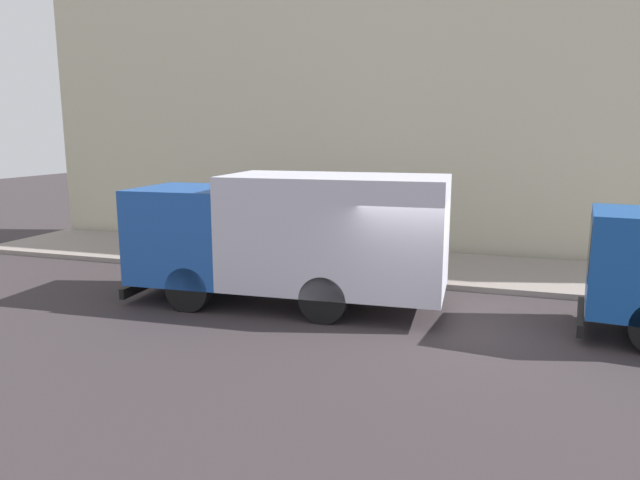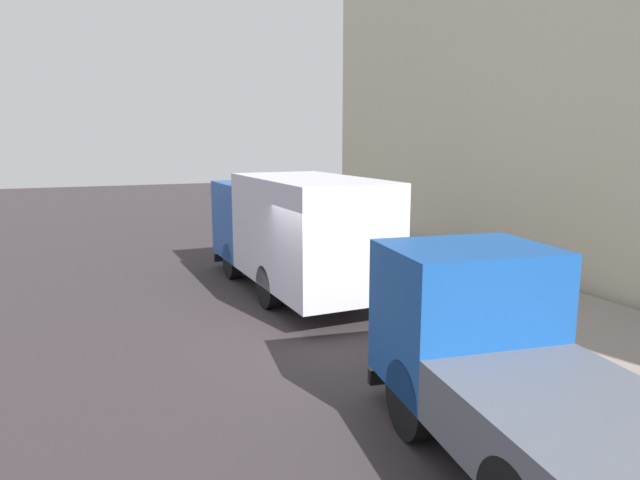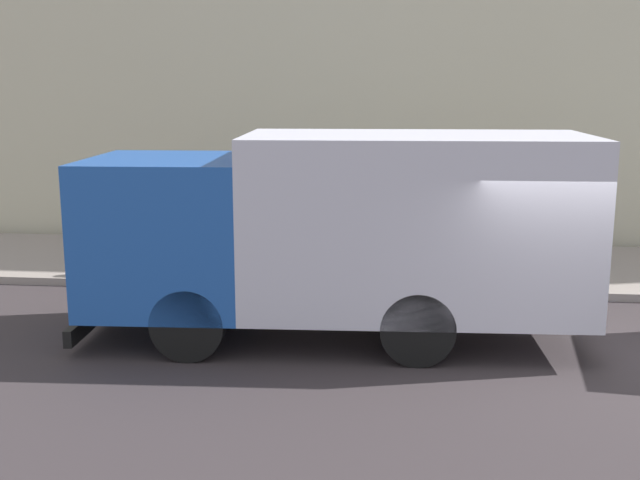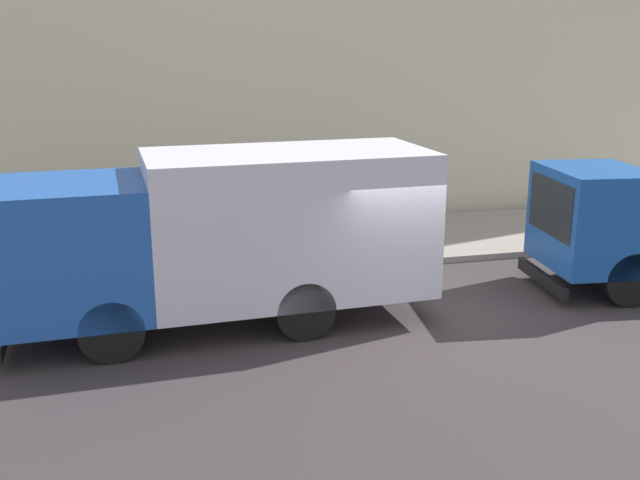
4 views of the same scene
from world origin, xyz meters
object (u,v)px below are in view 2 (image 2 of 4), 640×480
at_px(small_flatbed_truck, 518,372).
at_px(pedestrian_third, 344,226).
at_px(large_utility_truck, 293,228).
at_px(pedestrian_walking, 402,226).
at_px(street_sign_post, 379,220).
at_px(pedestrian_standing, 381,235).

xyz_separation_m(small_flatbed_truck, pedestrian_third, (3.11, 11.93, -0.15)).
bearing_deg(pedestrian_third, large_utility_truck, -25.42).
bearing_deg(pedestrian_walking, street_sign_post, 54.98).
height_order(pedestrian_walking, street_sign_post, street_sign_post).
bearing_deg(small_flatbed_truck, large_utility_truck, 95.97).
bearing_deg(pedestrian_standing, pedestrian_walking, 146.69).
bearing_deg(small_flatbed_truck, pedestrian_third, 81.81).
height_order(large_utility_truck, pedestrian_walking, large_utility_truck).
xyz_separation_m(large_utility_truck, pedestrian_standing, (3.27, 1.46, -0.63)).
bearing_deg(pedestrian_walking, small_flatbed_truck, 73.12).
bearing_deg(small_flatbed_truck, street_sign_post, 78.81).
height_order(pedestrian_walking, pedestrian_third, pedestrian_walking).
bearing_deg(pedestrian_standing, large_utility_truck, -52.05).
xyz_separation_m(small_flatbed_truck, street_sign_post, (2.82, 8.87, 0.47)).
height_order(small_flatbed_truck, pedestrian_walking, small_flatbed_truck).
bearing_deg(large_utility_truck, pedestrian_walking, 28.29).
bearing_deg(pedestrian_standing, small_flatbed_truck, -4.97).
xyz_separation_m(large_utility_truck, pedestrian_walking, (4.86, 2.92, -0.64)).
distance_m(pedestrian_third, street_sign_post, 3.14).
height_order(pedestrian_third, street_sign_post, street_sign_post).
relative_size(small_flatbed_truck, pedestrian_third, 3.58).
bearing_deg(street_sign_post, pedestrian_standing, 59.58).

